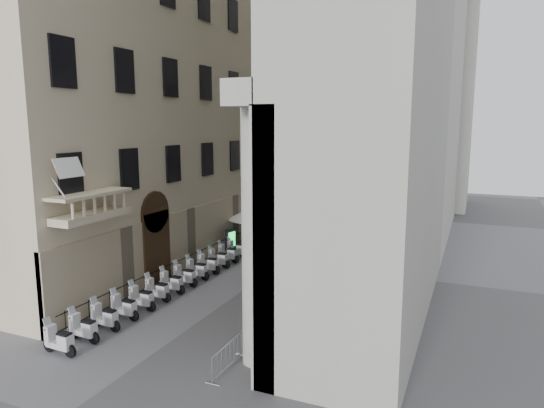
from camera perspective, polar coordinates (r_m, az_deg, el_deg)
The scene contains 34 objects.
left_building at distance 38.47m, azimuth -8.23°, elevation 20.80°, with size 5.00×36.00×34.00m, color beige.
far_building at distance 59.83m, azimuth 11.87°, elevation 14.66°, with size 22.00×10.00×30.00m, color #B5B3AB.
iron_fence at distance 33.96m, azimuth -6.40°, elevation -6.63°, with size 0.30×28.00×1.40m, color black, non-canonical shape.
blue_awning at distance 38.35m, azimuth 10.77°, elevation -4.86°, with size 1.60×3.00×3.00m, color navy, non-canonical shape.
flag at distance 23.98m, azimuth -21.60°, elevation -14.28°, with size 1.00×1.40×8.20m, color #9E0C11, non-canonical shape.
scooter_0 at distance 22.59m, azimuth -23.62°, elevation -15.92°, with size 0.56×1.40×1.50m, color silver, non-canonical shape.
scooter_1 at distance 23.42m, azimuth -21.21°, elevation -14.84°, with size 0.56×1.40×1.50m, color silver, non-canonical shape.
scooter_2 at distance 24.29m, azimuth -18.98°, elevation -13.80°, with size 0.56×1.40×1.50m, color silver, non-canonical shape.
scooter_3 at distance 25.20m, azimuth -16.93°, elevation -12.83°, with size 0.56×1.40×1.50m, color silver, non-canonical shape.
scooter_4 at distance 26.15m, azimuth -15.03°, elevation -11.90°, with size 0.56×1.40×1.50m, color silver, non-canonical shape.
scooter_5 at distance 27.13m, azimuth -13.29°, elevation -11.04°, with size 0.56×1.40×1.50m, color silver, non-canonical shape.
scooter_6 at distance 28.14m, azimuth -11.68°, elevation -10.22°, with size 0.56×1.40×1.50m, color silver, non-canonical shape.
scooter_7 at distance 29.17m, azimuth -10.18°, elevation -9.45°, with size 0.56×1.40×1.50m, color silver, non-canonical shape.
scooter_8 at distance 30.23m, azimuth -8.80°, elevation -8.74°, with size 0.56×1.40×1.50m, color silver, non-canonical shape.
scooter_9 at distance 31.30m, azimuth -7.52°, elevation -8.06°, with size 0.56×1.40×1.50m, color silver, non-canonical shape.
scooter_10 at distance 32.40m, azimuth -6.32°, elevation -7.43°, with size 0.56×1.40×1.50m, color silver, non-canonical shape.
scooter_11 at distance 33.51m, azimuth -5.21°, elevation -6.84°, with size 0.56×1.40×1.50m, color silver, non-canonical shape.
scooter_12 at distance 34.63m, azimuth -4.17°, elevation -6.28°, with size 0.56×1.40×1.50m, color silver, non-canonical shape.
barrier_0 at distance 19.82m, azimuth -5.20°, elevation -18.84°, with size 0.60×2.40×1.10m, color #ADB0B6, non-canonical shape.
barrier_1 at distance 21.82m, azimuth -1.98°, elevation -16.02°, with size 0.60×2.40×1.10m, color #ADB0B6, non-canonical shape.
barrier_2 at distance 23.90m, azimuth 0.62°, elevation -13.65°, with size 0.60×2.40×1.10m, color #ADB0B6, non-canonical shape.
barrier_3 at distance 26.06m, azimuth 2.75°, elevation -11.65°, with size 0.60×2.40×1.10m, color #ADB0B6, non-canonical shape.
barrier_4 at distance 28.28m, azimuth 4.53°, elevation -9.95°, with size 0.60×2.40×1.10m, color #ADB0B6, non-canonical shape.
barrier_5 at distance 30.54m, azimuth 6.04°, elevation -8.48°, with size 0.60×2.40×1.10m, color #ADB0B6, non-canonical shape.
barrier_6 at distance 32.83m, azimuth 7.32°, elevation -7.22°, with size 0.60×2.40×1.10m, color #ADB0B6, non-canonical shape.
barrier_7 at distance 35.16m, azimuth 8.44°, elevation -6.12°, with size 0.60×2.40×1.10m, color #ADB0B6, non-canonical shape.
barrier_8 at distance 37.50m, azimuth 9.40°, elevation -5.15°, with size 0.60×2.40×1.10m, color #ADB0B6, non-canonical shape.
barrier_9 at distance 39.87m, azimuth 10.26°, elevation -4.30°, with size 0.60×2.40×1.10m, color #ADB0B6, non-canonical shape.
security_tent at distance 36.91m, azimuth -2.12°, elevation -0.84°, with size 4.10×4.10×3.33m.
street_lamp at distance 39.34m, azimuth -0.75°, elevation 2.73°, with size 2.53×0.96×8.02m.
info_kiosk at distance 35.07m, azimuth -4.90°, elevation -4.45°, with size 0.47×0.94×1.91m.
pedestrian_a at distance 39.39m, azimuth 3.91°, elevation -2.83°, with size 0.74×0.48×2.02m, color black.
pedestrian_b at distance 38.06m, azimuth 5.19°, elevation -3.34°, with size 0.95×0.74×1.95m, color black.
pedestrian_c at distance 43.14m, azimuth 5.41°, elevation -1.83°, with size 0.94×0.61×1.93m, color black.
Camera 1 is at (11.81, -10.39, 9.39)m, focal length 32.00 mm.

